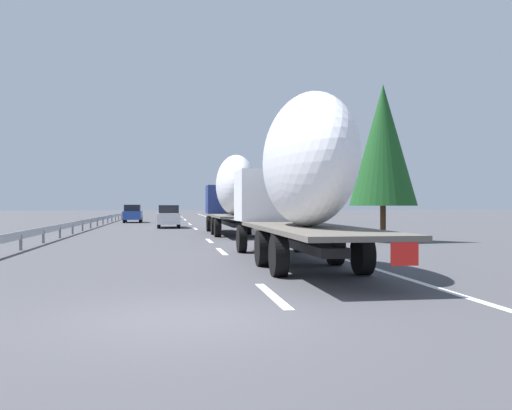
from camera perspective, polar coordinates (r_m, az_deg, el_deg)
ground_plane at (r=49.02m, az=-8.67°, el=-2.07°), size 260.00×260.00×0.00m
lane_stripe_0 at (r=11.32m, az=1.65°, el=-9.13°), size 3.20×0.20×0.01m
lane_stripe_1 at (r=21.72m, az=-3.51°, el=-4.72°), size 3.20×0.20×0.01m
lane_stripe_2 at (r=28.13m, az=-4.76°, el=-3.63°), size 3.20×0.20×0.01m
lane_stripe_3 at (r=42.15m, az=-6.17°, el=-2.41°), size 3.20×0.20×0.01m
lane_stripe_4 at (r=53.95m, az=-6.78°, el=-1.87°), size 3.20×0.20×0.01m
lane_stripe_5 at (r=51.89m, az=-6.69°, el=-1.95°), size 3.20×0.20×0.01m
lane_stripe_6 at (r=66.02m, az=-7.18°, el=-1.52°), size 3.20×0.20×0.01m
lane_stripe_7 at (r=69.52m, az=-7.27°, el=-1.44°), size 3.20×0.20×0.01m
lane_stripe_8 at (r=78.59m, az=-7.47°, el=-1.27°), size 3.20×0.20×0.01m
lane_stripe_9 at (r=86.58m, az=-7.61°, el=-1.15°), size 3.20×0.20×0.01m
edge_line_right at (r=54.32m, az=-2.88°, el=-1.86°), size 110.00×0.20×0.01m
truck_lead at (r=33.51m, az=-2.35°, el=1.35°), size 12.04×2.55×4.65m
truck_trailing at (r=16.85m, az=4.29°, el=3.08°), size 13.18×2.55×4.90m
car_white_van at (r=44.44m, az=-8.85°, el=-1.12°), size 4.80×1.73×1.76m
car_blue_sedan at (r=57.86m, az=-12.40°, el=-0.84°), size 4.33×1.78×1.79m
road_sign at (r=54.08m, az=-1.57°, el=0.39°), size 0.10×0.90×3.09m
tree_0 at (r=28.45m, az=12.77°, el=5.96°), size 3.31×3.31×7.74m
tree_1 at (r=57.42m, az=2.71°, el=2.02°), size 2.59×2.59×6.11m
tree_2 at (r=52.03m, az=2.82°, el=1.92°), size 3.52×3.52×5.74m
tree_3 at (r=72.30m, az=1.95°, el=2.51°), size 2.54×2.54×7.91m
tree_4 at (r=76.68m, az=1.35°, el=1.75°), size 2.55×2.55×6.98m
guardrail_median at (r=52.31m, az=-15.27°, el=-1.30°), size 94.00×0.10×0.76m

